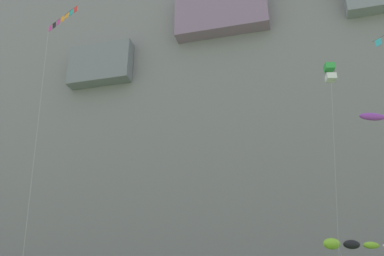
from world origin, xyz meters
TOP-DOWN VIEW (x-y plane):
  - cliff_face at (0.01, 66.15)m, footprint 180.00×25.40m
  - kite_banner_high_right at (-8.26, 21.70)m, footprint 4.64×4.48m
  - kite_windsock_mid_left at (13.41, 36.41)m, footprint 6.82×5.07m
  - kite_box_high_left at (13.65, 33.71)m, footprint 3.01×4.25m

SIDE VIEW (x-z plane):
  - kite_windsock_mid_left at x=13.41m, z-range 4.06..13.17m
  - kite_box_high_left at x=13.65m, z-range 11.68..36.94m
  - kite_banner_high_right at x=-8.26m, z-range 11.65..37.84m
  - cliff_face at x=0.01m, z-range 0.04..77.75m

